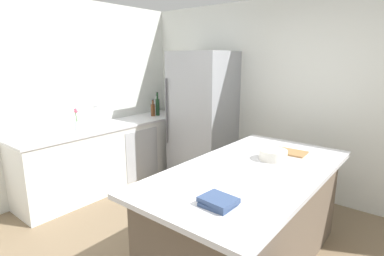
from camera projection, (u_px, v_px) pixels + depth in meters
name	position (u px, v px, depth m)	size (l,w,h in m)	color
wall_rear	(295.00, 99.00, 4.02)	(6.00, 0.10, 2.60)	silver
wall_left	(38.00, 101.00, 3.82)	(0.10, 6.00, 2.60)	silver
counter_run_left	(111.00, 155.00, 4.39)	(0.63, 2.65, 0.91)	silver
kitchen_island	(249.00, 216.00, 2.69)	(1.11, 2.15, 0.90)	brown
refrigerator	(203.00, 117.00, 4.53)	(0.84, 0.76, 1.93)	#93969B
sink_faucet	(95.00, 115.00, 4.14)	(0.15, 0.05, 0.30)	silver
flower_vase	(77.00, 123.00, 3.89)	(0.07, 0.07, 0.29)	silver
gin_bottle	(171.00, 106.00, 5.12)	(0.08, 0.08, 0.31)	#8CB79E
hot_sauce_bottle	(168.00, 108.00, 5.04)	(0.05, 0.05, 0.25)	red
soda_bottle	(157.00, 106.00, 5.08)	(0.07, 0.07, 0.32)	silver
wine_bottle	(158.00, 106.00, 4.92)	(0.07, 0.07, 0.38)	#19381E
syrup_bottle	(153.00, 110.00, 4.88)	(0.07, 0.07, 0.27)	#5B3319
cookbook_stack	(218.00, 202.00, 1.94)	(0.24, 0.20, 0.06)	#334770
mixing_bowl	(273.00, 155.00, 2.81)	(0.26, 0.26, 0.09)	silver
cutting_board	(290.00, 152.00, 3.01)	(0.32, 0.23, 0.02)	#9E7042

